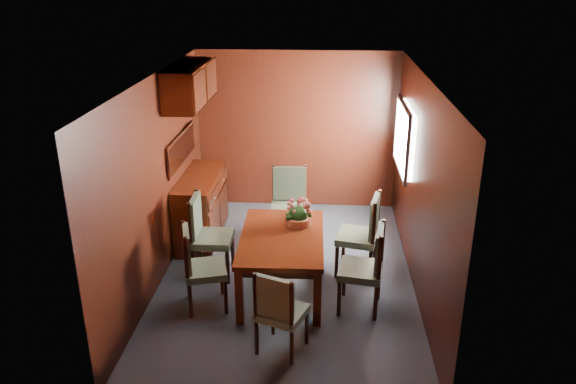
# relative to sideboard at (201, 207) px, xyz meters

# --- Properties ---
(ground) EXTENTS (4.50, 4.50, 0.00)m
(ground) POSITION_rel_sideboard_xyz_m (1.25, -1.00, -0.45)
(ground) COLOR #39414E
(ground) RESTS_ON ground
(room_shell) EXTENTS (3.06, 4.52, 2.41)m
(room_shell) POSITION_rel_sideboard_xyz_m (1.15, -0.67, 1.18)
(room_shell) COLOR black
(room_shell) RESTS_ON ground
(sideboard) EXTENTS (0.48, 1.40, 0.90)m
(sideboard) POSITION_rel_sideboard_xyz_m (0.00, 0.00, 0.00)
(sideboard) COLOR #381207
(sideboard) RESTS_ON ground
(dining_table) EXTENTS (0.95, 1.50, 0.69)m
(dining_table) POSITION_rel_sideboard_xyz_m (1.21, -1.33, 0.15)
(dining_table) COLOR #381207
(dining_table) RESTS_ON ground
(chair_left_near) EXTENTS (0.54, 0.56, 0.96)m
(chair_left_near) POSITION_rel_sideboard_xyz_m (0.34, -1.73, 0.08)
(chair_left_near) COLOR black
(chair_left_near) RESTS_ON ground
(chair_left_far) EXTENTS (0.48, 0.50, 1.03)m
(chair_left_far) POSITION_rel_sideboard_xyz_m (0.28, -1.02, 0.12)
(chair_left_far) COLOR black
(chair_left_far) RESTS_ON ground
(chair_right_near) EXTENTS (0.52, 0.54, 0.99)m
(chair_right_near) POSITION_rel_sideboard_xyz_m (2.16, -1.65, 0.10)
(chair_right_near) COLOR black
(chair_right_near) RESTS_ON ground
(chair_right_far) EXTENTS (0.56, 0.58, 1.03)m
(chair_right_far) POSITION_rel_sideboard_xyz_m (2.16, -0.87, 0.12)
(chair_right_far) COLOR black
(chair_right_far) RESTS_ON ground
(chair_head) EXTENTS (0.55, 0.54, 0.90)m
(chair_head) POSITION_rel_sideboard_xyz_m (1.27, -2.49, 0.05)
(chair_head) COLOR black
(chair_head) RESTS_ON ground
(chair_foot) EXTENTS (0.51, 0.49, 1.03)m
(chair_foot) POSITION_rel_sideboard_xyz_m (1.21, 0.03, 0.12)
(chair_foot) COLOR black
(chair_foot) RESTS_ON ground
(flower_centerpiece) EXTENTS (0.32, 0.32, 0.32)m
(flower_centerpiece) POSITION_rel_sideboard_xyz_m (1.38, -1.01, 0.40)
(flower_centerpiece) COLOR #BA5A38
(flower_centerpiece) RESTS_ON dining_table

